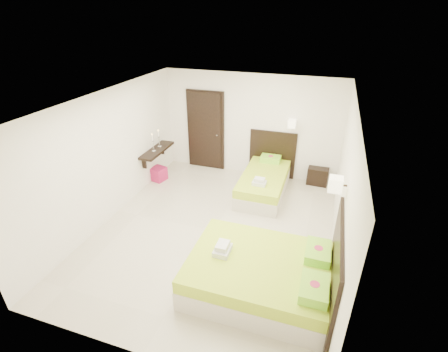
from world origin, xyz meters
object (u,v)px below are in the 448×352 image
(bed_single, at_px, (265,180))
(bed_double, at_px, (265,274))
(ottoman, at_px, (158,174))
(nightstand, at_px, (318,175))

(bed_single, height_order, bed_double, bed_double)
(ottoman, bearing_deg, nightstand, 15.93)
(bed_single, height_order, nightstand, bed_single)
(bed_single, distance_m, bed_double, 3.10)
(bed_single, distance_m, nightstand, 1.46)
(bed_single, relative_size, ottoman, 5.78)
(bed_double, xyz_separation_m, nightstand, (0.56, 3.88, -0.10))
(bed_double, relative_size, nightstand, 4.37)
(bed_single, relative_size, nightstand, 3.96)
(bed_single, xyz_separation_m, bed_double, (0.63, -3.03, 0.03))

